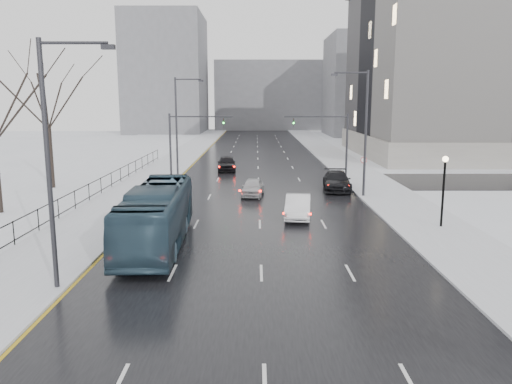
{
  "coord_description": "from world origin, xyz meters",
  "views": [
    {
      "loc": [
        -0.24,
        0.6,
        7.65
      ],
      "look_at": [
        -0.24,
        28.76,
        2.5
      ],
      "focal_mm": 35.0,
      "sensor_mm": 36.0,
      "label": 1
    }
  ],
  "objects_px": {
    "no_uturn_sign": "(364,163)",
    "sedan_center_far": "(227,163)",
    "sedan_right_near": "(298,206)",
    "streetlight_l_near": "(53,154)",
    "tree_park_d": "(1,214)",
    "streetlight_r_mid": "(363,127)",
    "sedan_center_near": "(253,187)",
    "lamppost_r_mid": "(444,181)",
    "streetlight_l_far": "(179,121)",
    "tree_park_e": "(53,189)",
    "bus": "(157,216)",
    "mast_signal_right": "(336,139)",
    "sedan_right_far": "(337,181)",
    "mast_signal_left": "(181,139)"
  },
  "relations": [
    {
      "from": "no_uturn_sign",
      "to": "sedan_center_far",
      "type": "relative_size",
      "value": 0.56
    },
    {
      "from": "sedan_center_far",
      "to": "sedan_right_near",
      "type": "bearing_deg",
      "value": -78.73
    },
    {
      "from": "streetlight_l_near",
      "to": "sedan_center_far",
      "type": "distance_m",
      "value": 35.94
    },
    {
      "from": "tree_park_d",
      "to": "no_uturn_sign",
      "type": "height_order",
      "value": "tree_park_d"
    },
    {
      "from": "streetlight_r_mid",
      "to": "sedan_center_near",
      "type": "xyz_separation_m",
      "value": [
        -8.67,
        0.6,
        -4.87
      ]
    },
    {
      "from": "lamppost_r_mid",
      "to": "sedan_center_far",
      "type": "relative_size",
      "value": 0.89
    },
    {
      "from": "streetlight_l_near",
      "to": "streetlight_l_far",
      "type": "bearing_deg",
      "value": 90.0
    },
    {
      "from": "tree_park_e",
      "to": "bus",
      "type": "relative_size",
      "value": 1.17
    },
    {
      "from": "streetlight_l_far",
      "to": "sedan_center_far",
      "type": "height_order",
      "value": "streetlight_l_far"
    },
    {
      "from": "streetlight_l_near",
      "to": "mast_signal_right",
      "type": "relative_size",
      "value": 1.54
    },
    {
      "from": "streetlight_r_mid",
      "to": "no_uturn_sign",
      "type": "height_order",
      "value": "streetlight_r_mid"
    },
    {
      "from": "lamppost_r_mid",
      "to": "sedan_right_far",
      "type": "distance_m",
      "value": 13.97
    },
    {
      "from": "streetlight_r_mid",
      "to": "sedan_right_near",
      "type": "relative_size",
      "value": 2.17
    },
    {
      "from": "sedan_right_far",
      "to": "sedan_center_far",
      "type": "height_order",
      "value": "sedan_center_far"
    },
    {
      "from": "tree_park_d",
      "to": "streetlight_l_near",
      "type": "bearing_deg",
      "value": -55.47
    },
    {
      "from": "mast_signal_right",
      "to": "sedan_center_near",
      "type": "height_order",
      "value": "mast_signal_right"
    },
    {
      "from": "mast_signal_left",
      "to": "tree_park_e",
      "type": "bearing_deg",
      "value": -159.81
    },
    {
      "from": "tree_park_d",
      "to": "bus",
      "type": "relative_size",
      "value": 1.08
    },
    {
      "from": "sedan_right_near",
      "to": "mast_signal_left",
      "type": "bearing_deg",
      "value": 129.11
    },
    {
      "from": "mast_signal_right",
      "to": "sedan_center_near",
      "type": "distance_m",
      "value": 11.29
    },
    {
      "from": "sedan_right_near",
      "to": "sedan_right_far",
      "type": "distance_m",
      "value": 11.21
    },
    {
      "from": "streetlight_l_near",
      "to": "bus",
      "type": "relative_size",
      "value": 0.87
    },
    {
      "from": "streetlight_l_far",
      "to": "bus",
      "type": "distance_m",
      "value": 26.0
    },
    {
      "from": "lamppost_r_mid",
      "to": "sedan_right_near",
      "type": "relative_size",
      "value": 0.93
    },
    {
      "from": "lamppost_r_mid",
      "to": "bus",
      "type": "xyz_separation_m",
      "value": [
        -16.51,
        -3.56,
        -1.3
      ]
    },
    {
      "from": "streetlight_l_near",
      "to": "sedan_right_near",
      "type": "bearing_deg",
      "value": 50.01
    },
    {
      "from": "lamppost_r_mid",
      "to": "sedan_right_far",
      "type": "height_order",
      "value": "lamppost_r_mid"
    },
    {
      "from": "sedan_center_near",
      "to": "mast_signal_left",
      "type": "bearing_deg",
      "value": 138.49
    },
    {
      "from": "mast_signal_left",
      "to": "sedan_right_near",
      "type": "distance_m",
      "value": 18.45
    },
    {
      "from": "tree_park_e",
      "to": "sedan_center_far",
      "type": "xyz_separation_m",
      "value": [
        14.7,
        11.32,
        0.86
      ]
    },
    {
      "from": "tree_park_d",
      "to": "streetlight_l_near",
      "type": "xyz_separation_m",
      "value": [
        9.63,
        -14.0,
        5.62
      ]
    },
    {
      "from": "sedan_right_far",
      "to": "tree_park_d",
      "type": "bearing_deg",
      "value": -154.49
    },
    {
      "from": "bus",
      "to": "sedan_center_near",
      "type": "xyz_separation_m",
      "value": [
        5.01,
        14.15,
        -0.9
      ]
    },
    {
      "from": "sedan_right_far",
      "to": "mast_signal_right",
      "type": "bearing_deg",
      "value": 88.22
    },
    {
      "from": "tree_park_e",
      "to": "sedan_center_near",
      "type": "xyz_separation_m",
      "value": [
        17.7,
        -3.4,
        0.74
      ]
    },
    {
      "from": "lamppost_r_mid",
      "to": "streetlight_l_near",
      "type": "bearing_deg",
      "value": -152.45
    },
    {
      "from": "bus",
      "to": "streetlight_l_far",
      "type": "bearing_deg",
      "value": 93.78
    },
    {
      "from": "no_uturn_sign",
      "to": "sedan_right_far",
      "type": "relative_size",
      "value": 0.49
    },
    {
      "from": "streetlight_r_mid",
      "to": "lamppost_r_mid",
      "type": "bearing_deg",
      "value": -74.18
    },
    {
      "from": "bus",
      "to": "sedan_center_far",
      "type": "xyz_separation_m",
      "value": [
        2.01,
        28.88,
        -0.78
      ]
    },
    {
      "from": "streetlight_r_mid",
      "to": "sedan_center_far",
      "type": "distance_m",
      "value": 19.83
    },
    {
      "from": "tree_park_d",
      "to": "mast_signal_left",
      "type": "distance_m",
      "value": 17.96
    },
    {
      "from": "streetlight_l_far",
      "to": "sedan_right_far",
      "type": "xyz_separation_m",
      "value": [
        14.91,
        -8.86,
        -4.77
      ]
    },
    {
      "from": "tree_park_e",
      "to": "sedan_right_far",
      "type": "relative_size",
      "value": 2.43
    },
    {
      "from": "no_uturn_sign",
      "to": "sedan_center_near",
      "type": "distance_m",
      "value": 10.4
    },
    {
      "from": "streetlight_r_mid",
      "to": "no_uturn_sign",
      "type": "xyz_separation_m",
      "value": [
        1.03,
        4.0,
        -3.32
      ]
    },
    {
      "from": "tree_park_e",
      "to": "mast_signal_left",
      "type": "bearing_deg",
      "value": 20.19
    },
    {
      "from": "sedan_center_near",
      "to": "sedan_center_far",
      "type": "distance_m",
      "value": 15.03
    },
    {
      "from": "no_uturn_sign",
      "to": "sedan_center_near",
      "type": "height_order",
      "value": "no_uturn_sign"
    },
    {
      "from": "sedan_center_near",
      "to": "streetlight_r_mid",
      "type": "bearing_deg",
      "value": 1.88
    }
  ]
}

